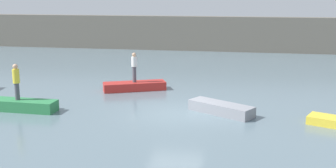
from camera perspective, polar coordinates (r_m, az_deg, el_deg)
name	(u,v)px	position (r m, az deg, el deg)	size (l,w,h in m)	color
ground_plane	(176,114)	(19.64, 1.07, -4.11)	(120.00, 120.00, 0.00)	slate
embankment_wall	(213,34)	(40.93, 6.13, 6.79)	(80.00, 1.20, 3.29)	#666056
rowboat_green	(18,105)	(21.43, -19.62, -2.70)	(3.78, 0.93, 0.53)	#2D7F47
rowboat_red	(135,86)	(24.41, -4.55, -0.29)	(3.56, 1.00, 0.48)	red
rowboat_grey	(221,108)	(19.83, 7.19, -3.29)	(3.16, 0.96, 0.50)	gray
person_white_shirt	(134,66)	(24.18, -4.60, 2.48)	(0.32, 0.32, 1.71)	#4C4C56
person_yellow_shirt	(16,80)	(21.16, -19.86, 0.52)	(0.32, 0.32, 1.73)	#4C4C56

